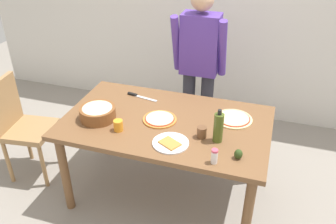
{
  "coord_description": "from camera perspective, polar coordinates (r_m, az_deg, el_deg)",
  "views": [
    {
      "loc": [
        0.73,
        -2.23,
        2.25
      ],
      "look_at": [
        0.0,
        0.05,
        0.81
      ],
      "focal_mm": 38.1,
      "sensor_mm": 36.0,
      "label": 1
    }
  ],
  "objects": [
    {
      "name": "ground",
      "position": [
        3.25,
        -0.28,
        -12.78
      ],
      "size": [
        8.0,
        8.0,
        0.0
      ],
      "primitive_type": "plane",
      "color": "gray"
    },
    {
      "name": "wall_back",
      "position": [
        4.01,
        7.07,
        17.15
      ],
      "size": [
        5.6,
        0.1,
        2.6
      ],
      "primitive_type": "cube",
      "color": "silver",
      "rests_on": "ground"
    },
    {
      "name": "dining_table",
      "position": [
        2.82,
        -0.31,
        -2.95
      ],
      "size": [
        1.6,
        0.96,
        0.76
      ],
      "color": "brown",
      "rests_on": "ground"
    },
    {
      "name": "person_cook",
      "position": [
        3.32,
        5.02,
        7.72
      ],
      "size": [
        0.49,
        0.25,
        1.62
      ],
      "color": "#2D2D38",
      "rests_on": "ground"
    },
    {
      "name": "chair_wooden_left",
      "position": [
        3.41,
        -22.5,
        -1.64
      ],
      "size": [
        0.45,
        0.45,
        0.95
      ],
      "color": "#A37A4C",
      "rests_on": "ground"
    },
    {
      "name": "pizza_raw_on_board",
      "position": [
        2.83,
        10.43,
        -1.05
      ],
      "size": [
        0.29,
        0.29,
        0.02
      ],
      "color": "beige",
      "rests_on": "dining_table"
    },
    {
      "name": "pizza_cooked_on_tray",
      "position": [
        2.78,
        -1.34,
        -1.13
      ],
      "size": [
        0.26,
        0.26,
        0.02
      ],
      "color": "#C67A33",
      "rests_on": "dining_table"
    },
    {
      "name": "plate_with_slice",
      "position": [
        2.52,
        0.4,
        -4.99
      ],
      "size": [
        0.26,
        0.26,
        0.02
      ],
      "color": "white",
      "rests_on": "dining_table"
    },
    {
      "name": "popcorn_bowl",
      "position": [
        2.82,
        -11.19,
        0.01
      ],
      "size": [
        0.28,
        0.28,
        0.11
      ],
      "color": "brown",
      "rests_on": "dining_table"
    },
    {
      "name": "olive_oil_bottle",
      "position": [
        2.51,
        8.06,
        -2.47
      ],
      "size": [
        0.07,
        0.07,
        0.26
      ],
      "color": "#47561E",
      "rests_on": "dining_table"
    },
    {
      "name": "cup_orange",
      "position": [
        2.66,
        -7.96,
        -2.15
      ],
      "size": [
        0.07,
        0.07,
        0.08
      ],
      "primitive_type": "cylinder",
      "color": "orange",
      "rests_on": "dining_table"
    },
    {
      "name": "cup_small_brown",
      "position": [
        2.58,
        5.42,
        -3.23
      ],
      "size": [
        0.07,
        0.07,
        0.08
      ],
      "primitive_type": "cylinder",
      "color": "brown",
      "rests_on": "dining_table"
    },
    {
      "name": "salt_shaker",
      "position": [
        2.34,
        7.43,
        -7.03
      ],
      "size": [
        0.04,
        0.04,
        0.11
      ],
      "color": "white",
      "rests_on": "dining_table"
    },
    {
      "name": "chef_knife",
      "position": [
        3.12,
        -4.73,
        2.55
      ],
      "size": [
        0.29,
        0.08,
        0.02
      ],
      "color": "silver",
      "rests_on": "dining_table"
    },
    {
      "name": "avocado",
      "position": [
        2.42,
        11.19,
        -6.62
      ],
      "size": [
        0.06,
        0.06,
        0.07
      ],
      "primitive_type": "ellipsoid",
      "color": "#2D4219",
      "rests_on": "dining_table"
    }
  ]
}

